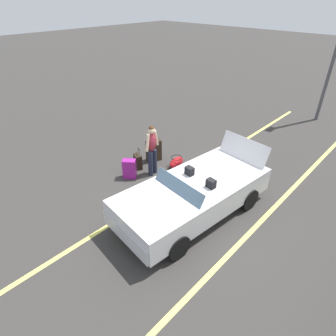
% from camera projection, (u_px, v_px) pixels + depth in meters
% --- Properties ---
extents(ground_plane, '(80.00, 80.00, 0.00)m').
position_uv_depth(ground_plane, '(192.00, 213.00, 7.51)').
color(ground_plane, '#383533').
extents(lot_line_near, '(18.00, 0.12, 0.01)m').
position_uv_depth(lot_line_near, '(160.00, 194.00, 8.21)').
color(lot_line_near, '#EAE066').
rests_on(lot_line_near, ground_plane).
extents(lot_line_mid, '(18.00, 0.12, 0.01)m').
position_uv_depth(lot_line_mid, '(241.00, 242.00, 6.64)').
color(lot_line_mid, '#EAE066').
rests_on(lot_line_mid, ground_plane).
extents(convertible_car, '(4.31, 2.19, 1.53)m').
position_uv_depth(convertible_car, '(187.00, 198.00, 7.08)').
color(convertible_car, silver).
rests_on(convertible_car, ground_plane).
extents(suitcase_large_black, '(0.54, 0.42, 0.74)m').
position_uv_depth(suitcase_large_black, '(154.00, 150.00, 9.65)').
color(suitcase_large_black, '#2D2319').
rests_on(suitcase_large_black, ground_plane).
extents(suitcase_medium_bright, '(0.44, 0.46, 0.62)m').
position_uv_depth(suitcase_medium_bright, '(130.00, 169.00, 8.77)').
color(suitcase_medium_bright, '#991E8C').
rests_on(suitcase_medium_bright, ground_plane).
extents(suitcase_small_carryon, '(0.32, 0.39, 0.70)m').
position_uv_depth(suitcase_small_carryon, '(138.00, 161.00, 9.26)').
color(suitcase_small_carryon, '#2D2319').
rests_on(suitcase_small_carryon, ground_plane).
extents(duffel_bag, '(0.67, 0.41, 0.34)m').
position_uv_depth(duffel_bag, '(176.00, 162.00, 9.42)').
color(duffel_bag, red).
rests_on(duffel_bag, ground_plane).
extents(traveler_person, '(0.61, 0.26, 1.65)m').
position_uv_depth(traveler_person, '(152.00, 148.00, 8.62)').
color(traveler_person, '#1E2338').
rests_on(traveler_person, ground_plane).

